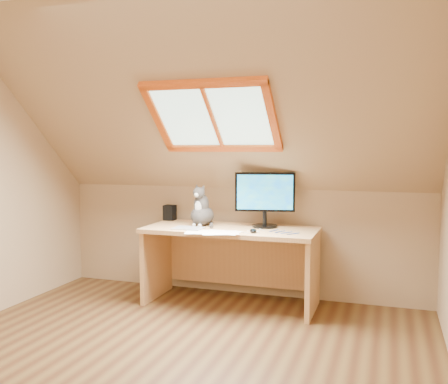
% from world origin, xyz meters
% --- Properties ---
extents(ground, '(3.50, 3.50, 0.00)m').
position_xyz_m(ground, '(0.00, 0.00, 0.00)').
color(ground, brown).
rests_on(ground, ground).
extents(room_shell, '(3.52, 3.52, 2.41)m').
position_xyz_m(room_shell, '(0.00, -0.09, 1.43)').
color(room_shell, tan).
rests_on(room_shell, ground).
extents(desk, '(1.49, 0.65, 0.68)m').
position_xyz_m(desk, '(0.04, 1.45, 0.47)').
color(desk, '#E2AC6B').
rests_on(desk, ground).
extents(monitor, '(0.52, 0.22, 0.48)m').
position_xyz_m(monitor, '(0.31, 1.50, 0.96)').
color(monitor, black).
rests_on(monitor, desk).
extents(cat, '(0.24, 0.27, 0.38)m').
position_xyz_m(cat, '(-0.25, 1.42, 0.82)').
color(cat, '#413C39').
rests_on(cat, desk).
extents(desk_speaker, '(0.10, 0.10, 0.15)m').
position_xyz_m(desk_speaker, '(-0.66, 1.63, 0.75)').
color(desk_speaker, black).
rests_on(desk_speaker, desk).
extents(graphics_tablet, '(0.25, 0.18, 0.01)m').
position_xyz_m(graphics_tablet, '(-0.29, 1.20, 0.69)').
color(graphics_tablet, '#B2B2B7').
rests_on(graphics_tablet, desk).
extents(mouse, '(0.08, 0.11, 0.03)m').
position_xyz_m(mouse, '(0.29, 1.20, 0.70)').
color(mouse, black).
rests_on(mouse, desk).
extents(papers, '(0.35, 0.30, 0.01)m').
position_xyz_m(papers, '(-0.03, 1.12, 0.68)').
color(papers, white).
rests_on(papers, desk).
extents(cables, '(0.51, 0.26, 0.01)m').
position_xyz_m(cables, '(0.43, 1.26, 0.69)').
color(cables, silver).
rests_on(cables, desk).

